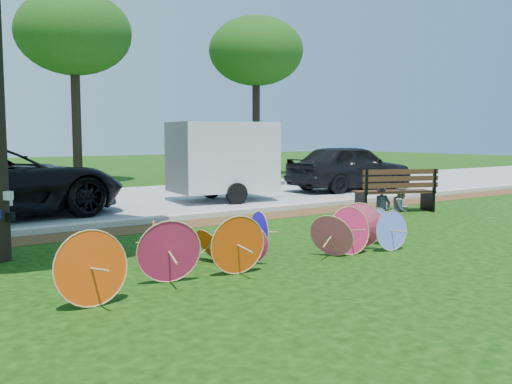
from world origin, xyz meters
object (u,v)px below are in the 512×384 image
dark_pickup (350,167)px  person_left (383,185)px  park_bench (394,190)px  person_right (402,185)px  cargo_trailer (223,157)px  parasol_pile (267,239)px

dark_pickup → person_left: 5.66m
park_bench → person_right: 0.37m
cargo_trailer → park_bench: size_ratio=1.38×
dark_pickup → cargo_trailer: cargo_trailer is taller
park_bench → person_right: bearing=30.3°
cargo_trailer → person_right: size_ratio=2.22×
person_left → person_right: (0.70, 0.00, -0.03)m
person_left → person_right: 0.70m
cargo_trailer → person_right: cargo_trailer is taller
dark_pickup → person_left: size_ratio=3.49×
parasol_pile → person_right: person_right is taller
parasol_pile → person_right: (6.41, 2.93, 0.25)m
cargo_trailer → park_bench: cargo_trailer is taller
park_bench → parasol_pile: bearing=-132.5°
parasol_pile → person_left: size_ratio=4.55×
parasol_pile → person_right: bearing=24.5°
park_bench → person_left: person_left is taller
dark_pickup → person_left: bearing=144.9°
park_bench → person_left: 0.38m
dark_pickup → park_bench: bearing=148.1°
cargo_trailer → parasol_pile: bearing=-110.1°
dark_pickup → person_right: size_ratio=3.68×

